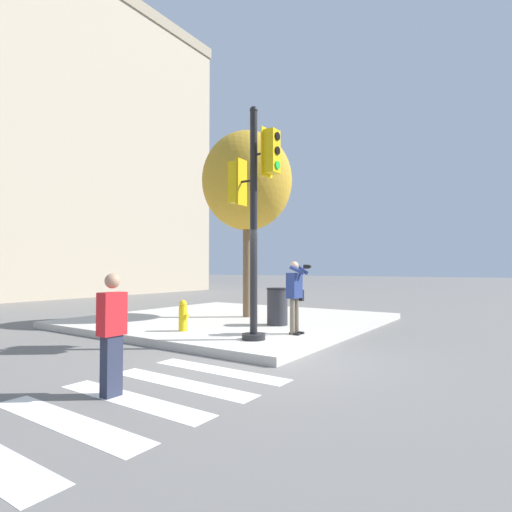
{
  "coord_description": "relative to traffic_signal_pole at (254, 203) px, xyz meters",
  "views": [
    {
      "loc": [
        -6.31,
        -4.02,
        1.67
      ],
      "look_at": [
        0.88,
        0.86,
        1.95
      ],
      "focal_mm": 28.0,
      "sensor_mm": 36.0,
      "label": 1
    }
  ],
  "objects": [
    {
      "name": "ground_plane",
      "position": [
        -0.67,
        -0.78,
        -3.07
      ],
      "size": [
        160.0,
        160.0,
        0.0
      ],
      "primitive_type": "plane",
      "color": "slate"
    },
    {
      "name": "sidewalk_corner",
      "position": [
        2.83,
        2.72,
        -2.98
      ],
      "size": [
        8.0,
        8.0,
        0.18
      ],
      "color": "#BCB7AD",
      "rests_on": "ground_plane"
    },
    {
      "name": "crosswalk_stripes",
      "position": [
        -4.06,
        -0.6,
        -3.06
      ],
      "size": [
        4.78,
        2.55,
        0.01
      ],
      "color": "silver",
      "rests_on": "ground_plane"
    },
    {
      "name": "traffic_signal_pole",
      "position": [
        0.0,
        0.0,
        0.0
      ],
      "size": [
        0.5,
        1.22,
        4.99
      ],
      "color": "black",
      "rests_on": "sidewalk_corner"
    },
    {
      "name": "person_photographer",
      "position": [
        1.12,
        -0.39,
        -1.9
      ],
      "size": [
        0.58,
        0.54,
        1.66
      ],
      "color": "black",
      "rests_on": "sidewalk_corner"
    },
    {
      "name": "pedestrian_distant",
      "position": [
        -3.69,
        -0.27,
        -2.21
      ],
      "size": [
        0.34,
        0.2,
        1.61
      ],
      "color": "#282D42",
      "rests_on": "ground_plane"
    },
    {
      "name": "street_tree",
      "position": [
        3.14,
        2.41,
        1.33
      ],
      "size": [
        2.81,
        2.81,
        5.79
      ],
      "color": "brown",
      "rests_on": "sidewalk_corner"
    },
    {
      "name": "fire_hydrant",
      "position": [
        -0.0,
        2.06,
        -2.52
      ],
      "size": [
        0.2,
        0.26,
        0.74
      ],
      "color": "yellow",
      "rests_on": "sidewalk_corner"
    },
    {
      "name": "trash_bin",
      "position": [
        2.14,
        0.71,
        -2.4
      ],
      "size": [
        0.57,
        0.57,
        0.98
      ],
      "color": "#2D2D33",
      "rests_on": "sidewalk_corner"
    },
    {
      "name": "building_right",
      "position": [
        8.33,
        21.21,
        6.66
      ],
      "size": [
        17.77,
        10.48,
        19.43
      ],
      "color": "tan",
      "rests_on": "ground_plane"
    }
  ]
}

